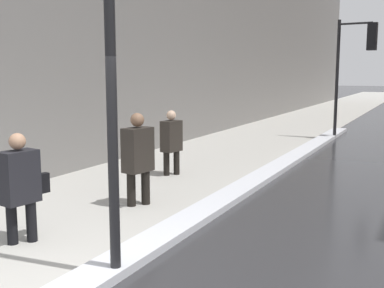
{
  "coord_description": "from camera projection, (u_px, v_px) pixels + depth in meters",
  "views": [
    {
      "loc": [
        3.43,
        -3.6,
        2.34
      ],
      "look_at": [
        -0.4,
        4.0,
        1.05
      ],
      "focal_mm": 45.0,
      "sensor_mm": 36.0,
      "label": 1
    }
  ],
  "objects": [
    {
      "name": "snow_bank_curb",
      "position": [
        274.0,
        169.0,
        11.31
      ],
      "size": [
        0.52,
        17.63,
        0.11
      ],
      "color": "silver",
      "rests_on": "ground"
    },
    {
      "name": "pedestrian_nearside",
      "position": [
        171.0,
        140.0,
        10.8
      ],
      "size": [
        0.35,
        0.52,
        1.48
      ],
      "rotation": [
        0.0,
        0.0,
        -1.73
      ],
      "color": "black",
      "rests_on": "ground"
    },
    {
      "name": "pedestrian_with_shoulder_bag",
      "position": [
        20.0,
        183.0,
        6.49
      ],
      "size": [
        0.37,
        0.73,
        1.53
      ],
      "rotation": [
        0.0,
        0.0,
        -1.73
      ],
      "color": "black",
      "rests_on": "ground"
    },
    {
      "name": "traffic_light_near",
      "position": [
        358.0,
        53.0,
        16.16
      ],
      "size": [
        1.31,
        0.33,
        4.08
      ],
      "rotation": [
        0.0,
        0.0,
        -0.12
      ],
      "color": "black",
      "rests_on": "ground"
    },
    {
      "name": "lamp_post",
      "position": [
        110.0,
        54.0,
        5.16
      ],
      "size": [
        0.28,
        0.28,
        4.13
      ],
      "color": "black",
      "rests_on": "ground"
    },
    {
      "name": "pedestrian_trailing",
      "position": [
        138.0,
        155.0,
        8.32
      ],
      "size": [
        0.39,
        0.57,
        1.63
      ],
      "rotation": [
        0.0,
        0.0,
        -1.73
      ],
      "color": "black",
      "rests_on": "ground"
    },
    {
      "name": "sidewalk_slab",
      "position": [
        280.0,
        130.0,
        19.19
      ],
      "size": [
        4.0,
        80.0,
        0.01
      ],
      "color": "#B2AFA8",
      "rests_on": "ground"
    }
  ]
}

